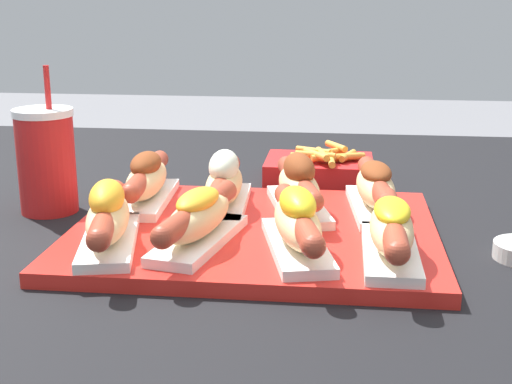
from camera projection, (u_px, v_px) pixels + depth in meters
The scene contains 11 objects.
serving_tray at pixel (254, 233), 0.91m from camera, with size 0.46×0.37×0.02m.
hot_dog_0 at pixel (108, 217), 0.83m from camera, with size 0.10×0.22×0.08m.
hot_dog_1 at pixel (198, 218), 0.83m from camera, with size 0.09×0.22×0.07m.
hot_dog_2 at pixel (297, 223), 0.81m from camera, with size 0.10×0.22×0.07m.
hot_dog_3 at pixel (391, 229), 0.79m from camera, with size 0.06×0.22×0.07m.
hot_dog_4 at pixel (147, 179), 1.00m from camera, with size 0.07×0.22×0.07m.
hot_dog_5 at pixel (224, 183), 0.97m from camera, with size 0.07×0.22×0.08m.
hot_dog_6 at pixel (299, 186), 0.96m from camera, with size 0.10×0.21×0.08m.
hot_dog_7 at pixel (375, 188), 0.96m from camera, with size 0.08×0.22×0.07m.
drink_cup at pixel (46, 161), 1.01m from camera, with size 0.08×0.08×0.21m.
fries_basket at pixel (320, 168), 1.20m from camera, with size 0.18×0.14×0.06m.
Camera 1 is at (0.14, -0.99, 1.00)m, focal length 50.00 mm.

